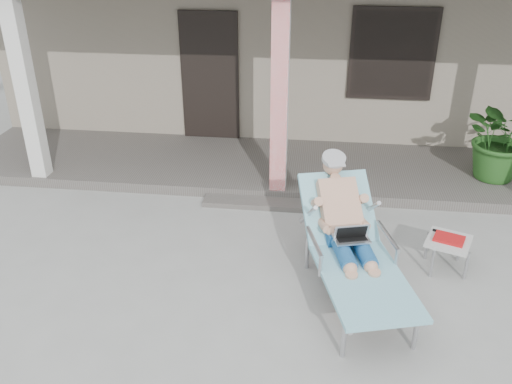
# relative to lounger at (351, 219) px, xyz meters

# --- Properties ---
(ground) EXTENTS (60.00, 60.00, 0.00)m
(ground) POSITION_rel_lounger_xyz_m (-0.91, -0.17, -0.83)
(ground) COLOR #9E9E99
(ground) RESTS_ON ground
(house) EXTENTS (10.40, 5.40, 3.30)m
(house) POSITION_rel_lounger_xyz_m (-0.91, 6.33, 0.84)
(house) COLOR #9E917D
(house) RESTS_ON ground
(porch_deck) EXTENTS (10.00, 2.00, 0.15)m
(porch_deck) POSITION_rel_lounger_xyz_m (-0.91, 2.83, -0.75)
(porch_deck) COLOR #605B56
(porch_deck) RESTS_ON ground
(porch_step) EXTENTS (2.00, 0.30, 0.07)m
(porch_step) POSITION_rel_lounger_xyz_m (-0.91, 1.68, -0.79)
(porch_step) COLOR #605B56
(porch_step) RESTS_ON ground
(lounger) EXTENTS (1.28, 2.14, 1.35)m
(lounger) POSITION_rel_lounger_xyz_m (0.00, 0.00, 0.00)
(lounger) COLOR #B7B7BC
(lounger) RESTS_ON ground
(side_table) EXTENTS (0.59, 0.59, 0.41)m
(side_table) POSITION_rel_lounger_xyz_m (1.12, 0.46, -0.49)
(side_table) COLOR beige
(side_table) RESTS_ON ground
(potted_palm) EXTENTS (1.40, 1.31, 1.26)m
(potted_palm) POSITION_rel_lounger_xyz_m (2.22, 2.71, -0.05)
(potted_palm) COLOR #26591E
(potted_palm) RESTS_ON porch_deck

